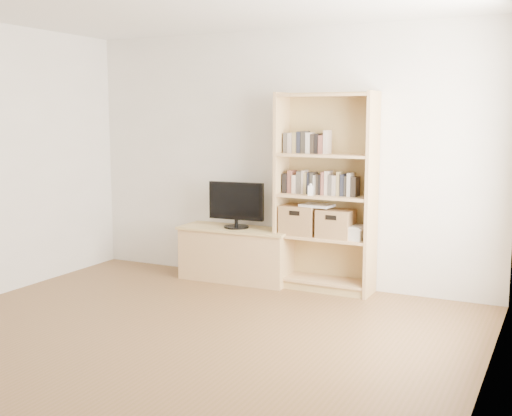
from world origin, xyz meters
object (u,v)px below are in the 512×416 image
Objects in this scene: bookshelf at (325,193)px; basket_right at (336,223)px; basket_left at (300,220)px; tv_stand at (236,255)px; television at (236,205)px; laptop at (317,205)px; baby_monitor at (311,191)px.

bookshelf reaches higher than basket_right.
basket_left is at bearing 179.97° from basket_right.
basket_left is at bearing 1.90° from tv_stand.
television is at bearing -176.16° from bookshelf.
bookshelf reaches higher than laptop.
television is 1.09m from basket_right.
tv_stand is 3.29× the size of basket_left.
bookshelf is at bearing 0.98° from basket_left.
baby_monitor is 0.29× the size of basket_right.
bookshelf is at bearing 30.58° from baby_monitor.
tv_stand is 1.13m from baby_monitor.
baby_monitor is at bearing -103.02° from laptop.
baby_monitor reaches higher than basket_right.
laptop reaches higher than basket_left.
bookshelf reaches higher than television.
baby_monitor is at bearing -135.00° from bookshelf.
basket_left is (-0.26, -0.00, -0.29)m from bookshelf.
television is at bearing 178.21° from tv_stand.
baby_monitor is (0.85, -0.06, 0.20)m from television.
basket_left reaches higher than basket_right.
basket_right is (0.38, -0.01, -0.01)m from basket_left.
bookshelf reaches higher than baby_monitor.
tv_stand is at bearing -176.90° from basket_right.
laptop is at bearing -3.27° from basket_left.
bookshelf is 0.16m from baby_monitor.
baby_monitor is 0.36m from basket_left.
tv_stand is 12.21× the size of baby_monitor.
baby_monitor is 0.18m from laptop.
bookshelf is 5.84× the size of basket_right.
tv_stand is 1.20m from bookshelf.
laptop is (0.89, 0.03, 0.58)m from tv_stand.
basket_right is (0.23, 0.10, -0.32)m from baby_monitor.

